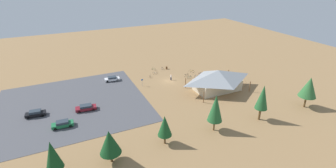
% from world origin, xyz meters
% --- Properties ---
extents(ground, '(160.00, 160.00, 0.00)m').
position_xyz_m(ground, '(0.00, 0.00, 0.00)').
color(ground, '#937047').
rests_on(ground, ground).
extents(parking_lot_asphalt, '(34.50, 32.66, 0.05)m').
position_xyz_m(parking_lot_asphalt, '(27.39, 2.60, 0.03)').
color(parking_lot_asphalt, '#4C4C51').
rests_on(parking_lot_asphalt, ground).
extents(bike_pavilion, '(15.11, 9.81, 5.80)m').
position_xyz_m(bike_pavilion, '(-9.48, 10.85, 3.34)').
color(bike_pavilion, beige).
rests_on(bike_pavilion, ground).
extents(trash_bin, '(0.60, 0.60, 0.90)m').
position_xyz_m(trash_bin, '(-3.44, -9.30, 0.45)').
color(trash_bin, brown).
rests_on(trash_bin, ground).
extents(lot_sign, '(0.56, 0.08, 2.20)m').
position_xyz_m(lot_sign, '(8.36, -0.20, 1.41)').
color(lot_sign, '#99999E').
rests_on(lot_sign, ground).
extents(pine_west, '(2.66, 2.66, 7.20)m').
position_xyz_m(pine_west, '(32.15, 26.93, 4.70)').
color(pine_west, brown).
rests_on(pine_west, ground).
extents(pine_center, '(3.99, 3.99, 7.69)m').
position_xyz_m(pine_center, '(-23.12, 27.60, 5.25)').
color(pine_center, brown).
rests_on(pine_center, ground).
extents(pine_far_east, '(2.69, 2.69, 6.07)m').
position_xyz_m(pine_far_east, '(13.14, 26.05, 3.98)').
color(pine_far_east, brown).
rests_on(pine_far_east, ground).
extents(pine_mideast, '(3.67, 3.67, 6.29)m').
position_xyz_m(pine_mideast, '(23.48, 26.69, 4.10)').
color(pine_mideast, brown).
rests_on(pine_mideast, ground).
extents(pine_east, '(2.71, 2.71, 8.31)m').
position_xyz_m(pine_east, '(-9.17, 27.24, 5.51)').
color(pine_east, brown).
rests_on(pine_east, ground).
extents(pine_far_west, '(3.03, 3.03, 8.10)m').
position_xyz_m(pine_far_west, '(2.21, 26.37, 5.21)').
color(pine_far_west, brown).
rests_on(pine_far_west, ground).
extents(bicycle_blue_yard_left, '(0.67, 1.62, 0.87)m').
position_xyz_m(bicycle_blue_yard_left, '(-2.10, -9.92, 0.38)').
color(bicycle_blue_yard_left, black).
rests_on(bicycle_blue_yard_left, ground).
extents(bicycle_green_yard_center, '(0.95, 1.49, 0.80)m').
position_xyz_m(bicycle_green_yard_center, '(0.78, -10.25, 0.35)').
color(bicycle_green_yard_center, black).
rests_on(bicycle_green_yard_center, ground).
extents(bicycle_yellow_edge_south, '(1.44, 1.15, 0.84)m').
position_xyz_m(bicycle_yellow_edge_south, '(-9.59, -3.29, 0.39)').
color(bicycle_yellow_edge_south, black).
rests_on(bicycle_yellow_edge_south, ground).
extents(bicycle_white_yard_right, '(1.72, 0.53, 0.82)m').
position_xyz_m(bicycle_white_yard_right, '(1.57, -6.86, 0.36)').
color(bicycle_white_yard_right, black).
rests_on(bicycle_white_yard_right, ground).
extents(bicycle_teal_edge_north, '(1.77, 0.57, 0.85)m').
position_xyz_m(bicycle_teal_edge_north, '(-6.45, 0.75, 0.39)').
color(bicycle_teal_edge_north, black).
rests_on(bicycle_teal_edge_north, ground).
extents(bicycle_silver_front_row, '(0.72, 1.52, 0.82)m').
position_xyz_m(bicycle_silver_front_row, '(4.07, -5.21, 0.35)').
color(bicycle_silver_front_row, black).
rests_on(bicycle_silver_front_row, ground).
extents(bicycle_black_near_sign, '(1.83, 0.48, 0.90)m').
position_xyz_m(bicycle_black_near_sign, '(-6.48, -1.10, 0.39)').
color(bicycle_black_near_sign, black).
rests_on(bicycle_black_near_sign, ground).
extents(bicycle_red_near_porch, '(0.48, 1.67, 0.76)m').
position_xyz_m(bicycle_red_near_porch, '(-12.53, 0.09, 0.35)').
color(bicycle_red_near_porch, black).
rests_on(bicycle_red_near_porch, ground).
extents(bicycle_orange_lone_east, '(1.28, 1.20, 0.80)m').
position_xyz_m(bicycle_orange_lone_east, '(-13.14, 2.64, 0.37)').
color(bicycle_orange_lone_east, black).
rests_on(bicycle_orange_lone_east, ground).
extents(bicycle_purple_yard_front, '(1.66, 0.50, 0.83)m').
position_xyz_m(bicycle_purple_yard_front, '(-10.93, -0.36, 0.37)').
color(bicycle_purple_yard_front, black).
rests_on(bicycle_purple_yard_front, ground).
extents(bicycle_blue_back_row, '(1.02, 1.57, 0.90)m').
position_xyz_m(bicycle_blue_back_row, '(-8.79, 1.13, 0.40)').
color(bicycle_blue_back_row, black).
rests_on(bicycle_blue_back_row, ground).
extents(car_green_far_end, '(4.43, 2.00, 1.42)m').
position_xyz_m(car_green_far_end, '(30.38, 12.11, 0.76)').
color(car_green_far_end, '#1E6B3D').
rests_on(car_green_far_end, parking_lot_asphalt).
extents(car_white_inner_stall, '(4.49, 2.26, 1.31)m').
position_xyz_m(car_white_inner_stall, '(15.31, -7.31, 0.71)').
color(car_white_inner_stall, white).
rests_on(car_white_inner_stall, parking_lot_asphalt).
extents(car_maroon_by_curb, '(4.87, 2.29, 1.34)m').
position_xyz_m(car_maroon_by_curb, '(24.92, 7.04, 0.73)').
color(car_maroon_by_curb, maroon).
rests_on(car_maroon_by_curb, parking_lot_asphalt).
extents(car_black_end_stall, '(4.36, 2.06, 1.42)m').
position_xyz_m(car_black_end_stall, '(35.64, 4.99, 0.75)').
color(car_black_end_stall, black).
rests_on(car_black_end_stall, parking_lot_asphalt).
extents(visitor_by_pavilion, '(0.39, 0.40, 1.77)m').
position_xyz_m(visitor_by_pavilion, '(-0.87, -0.53, 0.93)').
color(visitor_by_pavilion, '#2D3347').
rests_on(visitor_by_pavilion, ground).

